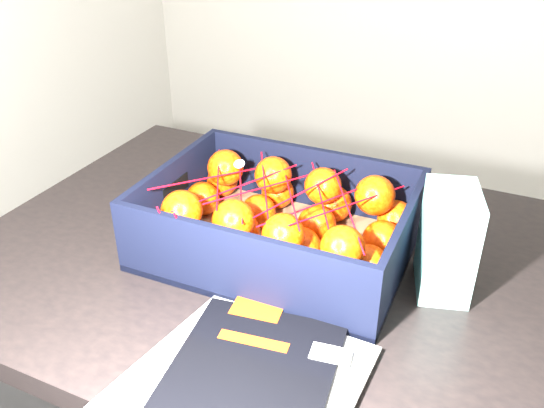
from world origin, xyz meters
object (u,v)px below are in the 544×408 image
at_px(produce_crate, 279,231).
at_px(retail_carton, 447,241).
at_px(magazine_stack, 243,384).
at_px(table, 309,306).

xyz_separation_m(produce_crate, retail_carton, (0.28, 0.01, 0.05)).
xyz_separation_m(magazine_stack, produce_crate, (-0.08, 0.31, 0.03)).
bearing_deg(table, retail_carton, 5.77).
relative_size(table, retail_carton, 7.05).
height_order(table, retail_carton, retail_carton).
xyz_separation_m(table, retail_carton, (0.21, 0.02, 0.18)).
bearing_deg(retail_carton, magazine_stack, -136.32).
relative_size(magazine_stack, retail_carton, 1.88).
bearing_deg(retail_carton, table, 170.38).
bearing_deg(magazine_stack, produce_crate, 105.27).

